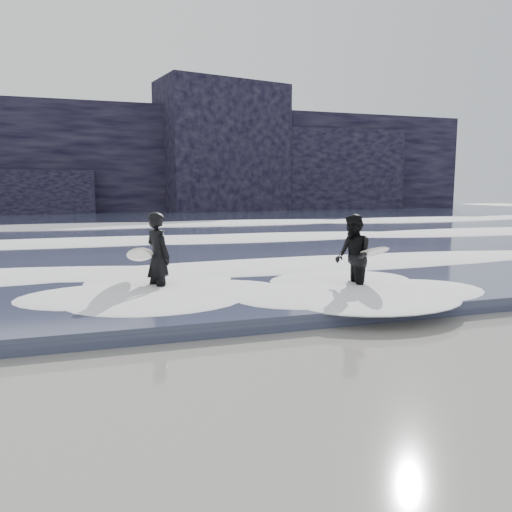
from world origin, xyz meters
name	(u,v)px	position (x,y,z in m)	size (l,w,h in m)	color
ground	(365,404)	(0.00, 0.00, 0.00)	(120.00, 120.00, 0.00)	#746C5B
sea	(143,224)	(0.00, 29.00, 0.15)	(90.00, 52.00, 0.30)	#333850
headland	(126,162)	(0.00, 46.00, 5.00)	(70.00, 9.00, 10.00)	black
foam_near	(206,262)	(0.00, 9.00, 0.40)	(60.00, 3.20, 0.20)	white
foam_mid	(171,238)	(0.00, 16.00, 0.42)	(60.00, 4.00, 0.24)	white
foam_far	(149,223)	(0.00, 25.00, 0.45)	(60.00, 4.80, 0.30)	white
surfer_left	(155,256)	(-1.72, 6.35, 1.01)	(1.15, 2.21, 2.00)	black
surfer_right	(354,257)	(2.63, 5.08, 0.98)	(1.36, 2.16, 1.95)	black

